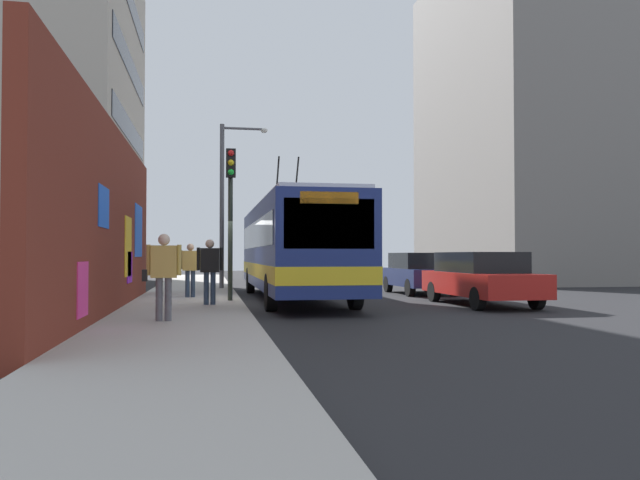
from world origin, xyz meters
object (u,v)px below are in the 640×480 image
Objects in this scene: pedestrian_midblock at (190,266)px; parked_car_red at (481,277)px; city_bus at (293,246)px; pedestrian_at_curb at (210,266)px; street_lamp at (227,193)px; pedestrian_near_wall at (163,269)px; parked_car_navy at (419,272)px; traffic_light at (231,199)px.

parked_car_red is at bearing -108.64° from pedestrian_midblock.
city_bus is 7.04× the size of pedestrian_at_curb.
parked_car_red is 0.74× the size of street_lamp.
pedestrian_near_wall reaches higher than pedestrian_midblock.
city_bus is at bearing 113.64° from parked_car_navy.
street_lamp reaches higher than parked_car_navy.
street_lamp is (5.03, 2.03, 2.22)m from city_bus.
pedestrian_at_curb is at bearing 91.56° from parked_car_red.
city_bus is at bearing 58.93° from parked_car_red.
street_lamp is (8.16, 7.23, 3.18)m from parked_car_red.
traffic_light is at bearing -16.08° from pedestrian_near_wall.
parked_car_red is 7.79m from traffic_light.
pedestrian_at_curb is (-5.63, 7.95, 0.37)m from parked_car_navy.
traffic_light is at bearing 81.35° from parked_car_red.
street_lamp reaches higher than traffic_light.
street_lamp reaches higher than city_bus.
pedestrian_at_curb is 8.86m from street_lamp.
city_bus is 5.86m from street_lamp.
city_bus reaches higher than parked_car_navy.
traffic_light is (1.12, 7.35, 2.32)m from parked_car_red.
city_bus reaches higher than pedestrian_at_curb.
city_bus is 3.00× the size of parked_car_navy.
city_bus is at bearing -46.86° from traffic_light.
city_bus reaches higher than pedestrian_midblock.
city_bus is 2.77× the size of traffic_light.
street_lamp is at bearing 21.98° from city_bus.
city_bus is 1.86× the size of street_lamp.
pedestrian_near_wall is (-9.65, 8.90, 0.37)m from parked_car_navy.
traffic_light is at bearing 120.28° from parked_car_navy.
traffic_light is at bearing -24.29° from pedestrian_at_curb.
city_bus is 6.14m from parked_car_red.
parked_car_navy is at bearing -42.66° from pedestrian_near_wall.
street_lamp is (7.04, -0.12, 0.85)m from traffic_light.
pedestrian_near_wall is at bearing 153.39° from city_bus.
traffic_light is (5.36, -1.55, 1.95)m from pedestrian_near_wall.
pedestrian_at_curb is at bearing -168.84° from pedestrian_midblock.
traffic_light is at bearing -145.57° from pedestrian_midblock.
street_lamp is (2.75, 7.23, 3.18)m from parked_car_navy.
street_lamp is at bearing -14.22° from pedestrian_midblock.
city_bus is at bearing -158.02° from street_lamp.
pedestrian_near_wall reaches higher than parked_car_navy.
pedestrian_at_curb is 3.17m from pedestrian_midblock.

